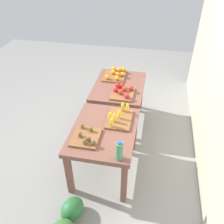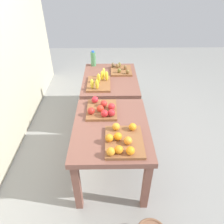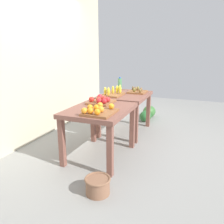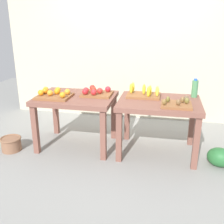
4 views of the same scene
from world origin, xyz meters
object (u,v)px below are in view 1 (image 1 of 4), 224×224
Objects in this scene: apple_bin at (123,92)px; kiwi_bin at (86,137)px; display_table_left at (119,90)px; display_table_right at (104,135)px; orange_bin at (116,75)px; banana_crate at (119,118)px; wicker_basket at (109,90)px; watermelon_pile at (66,223)px; water_bottle at (119,151)px.

kiwi_bin is at bearing -13.99° from apple_bin.
apple_bin is at bearing 21.19° from display_table_left.
kiwi_bin is (1.07, -0.27, -0.01)m from apple_bin.
orange_bin is (-1.39, -0.11, 0.14)m from display_table_right.
banana_crate reaches higher than display_table_right.
orange_bin is 0.91m from wicker_basket.
banana_crate is at bearing 12.48° from orange_bin.
orange_bin reaches higher than wicker_basket.
banana_crate is at bearing 9.65° from display_table_left.
display_table_left reaches higher than watermelon_pile.
apple_bin is 1.12× the size of kiwi_bin.
kiwi_bin is 0.52× the size of watermelon_pile.
apple_bin is at bearing 173.50° from display_table_right.
banana_crate reaches higher than wicker_basket.
apple_bin is 1.11m from kiwi_bin.
banana_crate is 1.55× the size of wicker_basket.
orange_bin is 1.87m from water_bottle.
display_table_right reaches higher than wicker_basket.
kiwi_bin is at bearing -37.11° from banana_crate.
apple_bin reaches higher than watermelon_pile.
kiwi_bin is at bearing -39.02° from display_table_right.
display_table_left is at bearing -170.35° from banana_crate.
wicker_basket is (-2.17, -0.18, -0.65)m from kiwi_bin.
watermelon_pile is (2.08, -0.22, -0.49)m from display_table_left.
watermelon_pile is at bearing -10.01° from apple_bin.
display_table_right is 3.66× the size of wicker_basket.
banana_crate reaches higher than orange_bin.
banana_crate is 0.64× the size of watermelon_pile.
apple_bin is 1.36m from wicker_basket.
water_bottle is at bearing 11.58° from orange_bin.
watermelon_pile reaches higher than wicker_basket.
banana_crate is at bearing 16.13° from wicker_basket.
water_bottle is at bearing 14.47° from wicker_basket.
display_table_left is at bearing 21.51° from orange_bin.
display_table_right is at bearing -6.50° from apple_bin.
display_table_left is 0.93m from banana_crate.
apple_bin reaches higher than wicker_basket.
display_table_right is 0.30m from kiwi_bin.
kiwi_bin is 0.98m from watermelon_pile.
orange_bin is at bearing -158.64° from apple_bin.
banana_crate is at bearing 162.23° from watermelon_pile.
watermelon_pile is at bearing -4.13° from kiwi_bin.
banana_crate reaches higher than watermelon_pile.
wicker_basket is at bearing -157.68° from apple_bin.
banana_crate is (0.65, 0.05, -0.00)m from apple_bin.
water_bottle is at bearing 9.79° from display_table_left.
kiwi_bin is 0.51m from water_bottle.
apple_bin is 1.62× the size of water_bottle.
display_table_right is 2.36× the size of banana_crate.
apple_bin is 1.96m from watermelon_pile.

